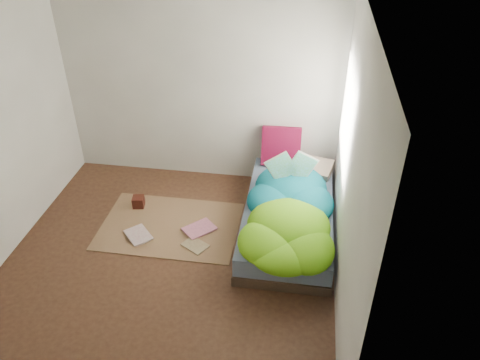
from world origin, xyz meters
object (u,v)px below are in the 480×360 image
(floor_book_a, at_px, (129,239))
(floor_book_b, at_px, (194,223))
(open_book, at_px, (292,159))
(wooden_box, at_px, (138,202))
(pillow_magenta, at_px, (281,146))
(bed, at_px, (288,217))

(floor_book_a, relative_size, floor_book_b, 0.92)
(open_book, xyz_separation_m, wooden_box, (-1.85, -0.06, -0.75))
(open_book, xyz_separation_m, floor_book_b, (-1.09, -0.31, -0.80))
(pillow_magenta, xyz_separation_m, wooden_box, (-1.68, -0.76, -0.51))
(wooden_box, xyz_separation_m, floor_book_a, (0.09, -0.63, -0.06))
(pillow_magenta, distance_m, open_book, 0.76)
(open_book, bearing_deg, floor_book_b, -177.03)
(pillow_magenta, relative_size, floor_book_b, 1.41)
(bed, bearing_deg, open_book, 92.11)
(open_book, distance_m, floor_book_a, 2.05)
(bed, distance_m, floor_book_b, 1.11)
(bed, bearing_deg, wooden_box, 175.70)
(wooden_box, bearing_deg, floor_book_b, -18.16)
(open_book, bearing_deg, floor_book_a, -171.48)
(bed, distance_m, open_book, 0.69)
(open_book, height_order, floor_book_a, open_book)
(bed, distance_m, pillow_magenta, 1.01)
(pillow_magenta, bearing_deg, floor_book_a, -141.21)
(open_book, bearing_deg, bed, -100.82)
(floor_book_a, xyz_separation_m, floor_book_b, (0.66, 0.38, 0.00))
(floor_book_a, bearing_deg, pillow_magenta, -1.73)
(bed, distance_m, wooden_box, 1.86)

